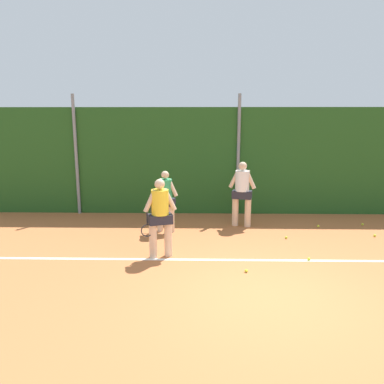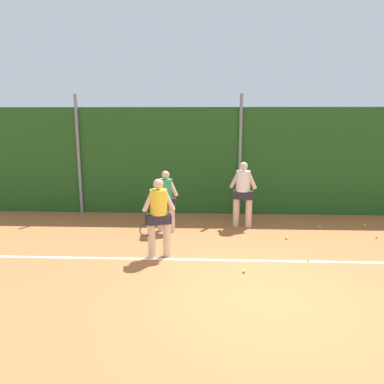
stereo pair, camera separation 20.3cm
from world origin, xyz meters
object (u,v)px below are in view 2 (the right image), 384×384
at_px(tennis_ball_1, 365,225).
at_px(tennis_ball_2, 244,271).
at_px(tennis_ball_3, 320,227).
at_px(tennis_ball_4, 175,222).
at_px(player_foreground_near, 159,214).
at_px(player_midcourt, 166,198).
at_px(tennis_ball_0, 377,237).
at_px(tennis_ball_7, 308,260).
at_px(tennis_ball_6, 287,238).
at_px(player_backcourt_far, 243,191).

relative_size(tennis_ball_1, tennis_ball_2, 1.00).
relative_size(tennis_ball_3, tennis_ball_4, 1.00).
relative_size(tennis_ball_1, tennis_ball_3, 1.00).
bearing_deg(player_foreground_near, player_midcourt, -106.14).
bearing_deg(tennis_ball_3, tennis_ball_0, -34.39).
bearing_deg(tennis_ball_7, tennis_ball_3, 68.61).
bearing_deg(player_midcourt, tennis_ball_0, -169.93).
height_order(tennis_ball_4, tennis_ball_7, same).
relative_size(tennis_ball_4, tennis_ball_6, 1.00).
bearing_deg(player_midcourt, tennis_ball_2, 138.59).
bearing_deg(player_midcourt, tennis_ball_4, -87.57).
height_order(tennis_ball_0, tennis_ball_2, same).
bearing_deg(player_backcourt_far, tennis_ball_2, 100.70).
distance_m(tennis_ball_0, tennis_ball_1, 1.03).
height_order(player_foreground_near, player_backcourt_far, player_backcourt_far).
relative_size(tennis_ball_2, tennis_ball_6, 1.00).
distance_m(player_foreground_near, tennis_ball_1, 6.16).
distance_m(player_foreground_near, tennis_ball_4, 2.85).
bearing_deg(tennis_ball_6, tennis_ball_7, -83.80).
height_order(tennis_ball_4, tennis_ball_6, same).
height_order(tennis_ball_1, tennis_ball_3, same).
bearing_deg(player_backcourt_far, tennis_ball_3, -167.29).
height_order(player_backcourt_far, tennis_ball_4, player_backcourt_far).
distance_m(player_midcourt, tennis_ball_4, 1.23).
xyz_separation_m(tennis_ball_0, tennis_ball_2, (-3.62, -2.32, 0.00)).
bearing_deg(tennis_ball_0, player_foreground_near, -164.47).
bearing_deg(tennis_ball_2, tennis_ball_1, 41.82).
xyz_separation_m(tennis_ball_2, tennis_ball_7, (1.44, 0.65, 0.00)).
distance_m(player_foreground_near, tennis_ball_0, 5.70).
bearing_deg(tennis_ball_4, tennis_ball_6, -24.93).
xyz_separation_m(player_foreground_near, tennis_ball_2, (1.80, -0.81, -0.95)).
bearing_deg(tennis_ball_2, tennis_ball_6, 58.83).
distance_m(tennis_ball_2, tennis_ball_6, 2.47).
relative_size(player_backcourt_far, tennis_ball_6, 27.83).
relative_size(player_backcourt_far, tennis_ball_2, 27.83).
bearing_deg(tennis_ball_4, tennis_ball_2, -64.14).
bearing_deg(tennis_ball_2, tennis_ball_3, 52.49).
distance_m(player_midcourt, tennis_ball_2, 3.37).
bearing_deg(tennis_ball_3, tennis_ball_2, -127.51).
relative_size(player_foreground_near, tennis_ball_3, 26.61).
xyz_separation_m(player_midcourt, tennis_ball_4, (0.17, 0.83, -0.90)).
xyz_separation_m(player_backcourt_far, tennis_ball_0, (3.37, -0.91, -1.00)).
xyz_separation_m(tennis_ball_1, tennis_ball_7, (-2.30, -2.69, 0.00)).
relative_size(player_backcourt_far, tennis_ball_1, 27.83).
xyz_separation_m(tennis_ball_4, tennis_ball_6, (2.97, -1.38, 0.00)).
xyz_separation_m(player_foreground_near, tennis_ball_1, (5.54, 2.53, -0.95)).
xyz_separation_m(player_midcourt, tennis_ball_1, (5.59, 0.67, -0.90)).
xyz_separation_m(player_midcourt, tennis_ball_3, (4.27, 0.48, -0.90)).
distance_m(tennis_ball_2, tennis_ball_7, 1.58).
bearing_deg(tennis_ball_7, tennis_ball_1, 49.48).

